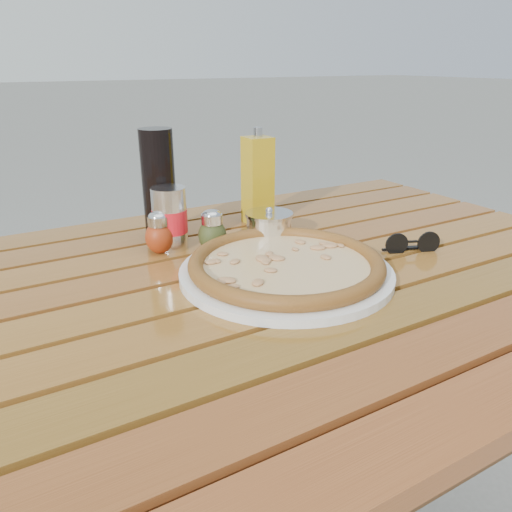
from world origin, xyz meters
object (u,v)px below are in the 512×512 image
oregano_shaker (212,231)px  dark_bottle (159,185)px  pepper_shaker (159,233)px  soda_can (170,219)px  parmesan_tin (269,226)px  plate (286,272)px  sunglasses (412,244)px  pizza (286,264)px  olive_oil_cruet (258,180)px  table (262,316)px

oregano_shaker → dark_bottle: dark_bottle is taller
oregano_shaker → dark_bottle: (-0.06, 0.12, 0.07)m
pepper_shaker → soda_can: bearing=26.6°
dark_bottle → parmesan_tin: bearing=-36.4°
plate → sunglasses: (0.27, -0.02, 0.01)m
pizza → parmesan_tin: (0.07, 0.17, 0.01)m
pizza → olive_oil_cruet: (0.11, 0.28, 0.07)m
dark_bottle → sunglasses: bearing=-40.3°
oregano_shaker → olive_oil_cruet: (0.16, 0.11, 0.06)m
oregano_shaker → sunglasses: oregano_shaker is taller
dark_bottle → olive_oil_cruet: size_ratio=1.05×
plate → pepper_shaker: (-0.14, 0.21, 0.03)m
olive_oil_cruet → parmesan_tin: bearing=-109.9°
parmesan_tin → sunglasses: (0.20, -0.19, -0.01)m
pizza → sunglasses: sunglasses is taller
dark_bottle → sunglasses: size_ratio=2.01×
pepper_shaker → oregano_shaker: (0.09, -0.04, 0.00)m
plate → oregano_shaker: 0.19m
dark_bottle → parmesan_tin: size_ratio=1.76×
pizza → pepper_shaker: pepper_shaker is taller
table → soda_can: size_ratio=11.67×
dark_bottle → oregano_shaker: bearing=-65.4°
sunglasses → pizza: bearing=-163.7°
plate → soda_can: 0.26m
pizza → sunglasses: size_ratio=3.52×
pepper_shaker → olive_oil_cruet: bearing=15.2°
pizza → sunglasses: (0.27, -0.02, -0.01)m
table → soda_can: 0.26m
soda_can → plate: bearing=-63.0°
olive_oil_cruet → sunglasses: bearing=-62.8°
table → oregano_shaker: 0.19m
table → parmesan_tin: 0.21m
table → oregano_shaker: size_ratio=17.07×
olive_oil_cruet → sunglasses: 0.36m
table → pizza: size_ratio=3.63×
sunglasses → oregano_shaker: bearing=169.9°
table → dark_bottle: 0.34m
plate → pizza: size_ratio=0.93×
pizza → pepper_shaker: (-0.14, 0.21, 0.02)m
dark_bottle → olive_oil_cruet: bearing=-3.4°
olive_oil_cruet → parmesan_tin: olive_oil_cruet is taller
pepper_shaker → parmesan_tin: 0.22m
pepper_shaker → parmesan_tin: bearing=-12.8°
pizza → oregano_shaker: bearing=107.0°
soda_can → sunglasses: 0.46m
table → dark_bottle: size_ratio=6.36×
oregano_shaker → parmesan_tin: 0.12m
plate → pizza: bearing=-76.0°
pepper_shaker → olive_oil_cruet: 0.27m
parmesan_tin → soda_can: bearing=161.4°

